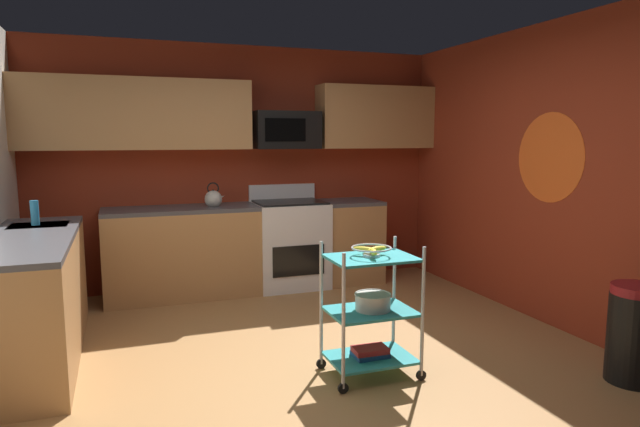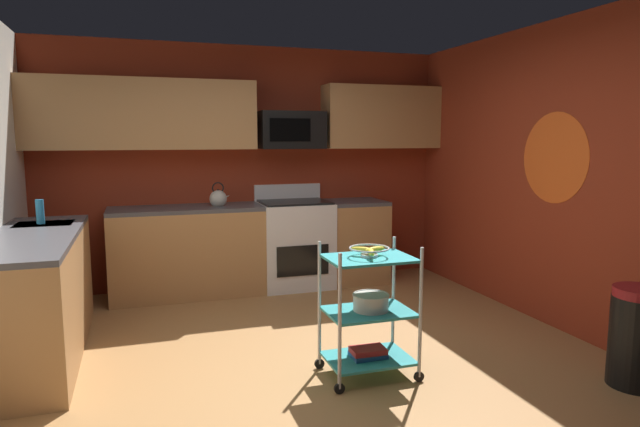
% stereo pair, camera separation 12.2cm
% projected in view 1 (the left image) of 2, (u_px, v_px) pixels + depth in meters
% --- Properties ---
extents(floor, '(4.40, 4.80, 0.04)m').
position_uv_depth(floor, '(316.00, 367.00, 3.97)').
color(floor, '#A87542').
rests_on(floor, ground).
extents(wall_back, '(4.52, 0.06, 2.60)m').
position_uv_depth(wall_back, '(242.00, 167.00, 6.05)').
color(wall_back, maroon).
rests_on(wall_back, ground).
extents(wall_right, '(0.06, 4.80, 2.60)m').
position_uv_depth(wall_right, '(570.00, 177.00, 4.54)').
color(wall_right, maroon).
rests_on(wall_right, ground).
extents(wall_flower_decal, '(0.00, 0.77, 0.77)m').
position_uv_depth(wall_flower_decal, '(550.00, 158.00, 4.70)').
color(wall_flower_decal, '#E5591E').
extents(counter_run, '(3.67, 2.59, 0.92)m').
position_uv_depth(counter_run, '(180.00, 263.00, 5.10)').
color(counter_run, '#B27F4C').
rests_on(counter_run, ground).
extents(oven_range, '(0.76, 0.65, 1.10)m').
position_uv_depth(oven_range, '(290.00, 243.00, 6.01)').
color(oven_range, white).
rests_on(oven_range, ground).
extents(upper_cabinets, '(4.40, 0.33, 0.70)m').
position_uv_depth(upper_cabinets, '(235.00, 115.00, 5.76)').
color(upper_cabinets, '#B27F4C').
extents(microwave, '(0.70, 0.39, 0.40)m').
position_uv_depth(microwave, '(286.00, 130.00, 5.94)').
color(microwave, black).
extents(rolling_cart, '(0.64, 0.43, 0.91)m').
position_uv_depth(rolling_cart, '(371.00, 311.00, 3.74)').
color(rolling_cart, silver).
rests_on(rolling_cart, ground).
extents(fruit_bowl, '(0.27, 0.27, 0.07)m').
position_uv_depth(fruit_bowl, '(371.00, 250.00, 3.68)').
color(fruit_bowl, silver).
rests_on(fruit_bowl, rolling_cart).
extents(mixing_bowl_large, '(0.25, 0.25, 0.11)m').
position_uv_depth(mixing_bowl_large, '(373.00, 301.00, 3.73)').
color(mixing_bowl_large, silver).
rests_on(mixing_bowl_large, rolling_cart).
extents(book_stack, '(0.24, 0.17, 0.07)m').
position_uv_depth(book_stack, '(370.00, 352.00, 3.78)').
color(book_stack, '#1E4C8C').
rests_on(book_stack, rolling_cart).
extents(kettle, '(0.21, 0.18, 0.26)m').
position_uv_depth(kettle, '(213.00, 199.00, 5.66)').
color(kettle, beige).
rests_on(kettle, counter_run).
extents(dish_soap_bottle, '(0.06, 0.06, 0.20)m').
position_uv_depth(dish_soap_bottle, '(35.00, 213.00, 4.42)').
color(dish_soap_bottle, '#2D8CBF').
rests_on(dish_soap_bottle, counter_run).
extents(trash_can, '(0.34, 0.42, 0.66)m').
position_uv_depth(trash_can, '(635.00, 334.00, 3.65)').
color(trash_can, black).
rests_on(trash_can, ground).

